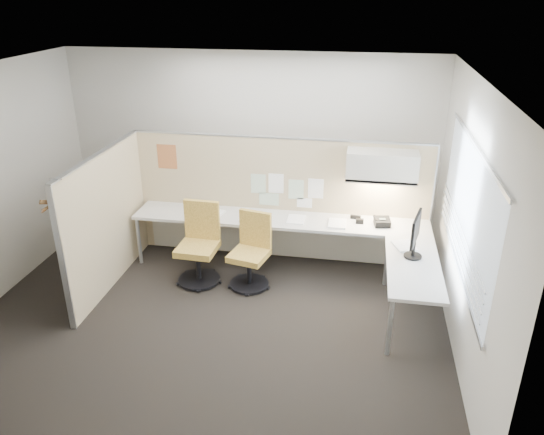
% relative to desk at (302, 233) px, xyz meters
% --- Properties ---
extents(floor, '(5.50, 4.50, 0.01)m').
position_rel_desk_xyz_m(floor, '(-0.93, -1.13, -0.61)').
color(floor, black).
rests_on(floor, ground).
extents(ceiling, '(5.50, 4.50, 0.01)m').
position_rel_desk_xyz_m(ceiling, '(-0.93, -1.13, 2.20)').
color(ceiling, white).
rests_on(ceiling, wall_back).
extents(wall_back, '(5.50, 0.02, 2.80)m').
position_rel_desk_xyz_m(wall_back, '(-0.93, 1.12, 0.80)').
color(wall_back, beige).
rests_on(wall_back, ground).
extents(wall_front, '(5.50, 0.02, 2.80)m').
position_rel_desk_xyz_m(wall_front, '(-0.93, -3.38, 0.80)').
color(wall_front, beige).
rests_on(wall_front, ground).
extents(wall_right, '(0.02, 4.50, 2.80)m').
position_rel_desk_xyz_m(wall_right, '(1.82, -1.13, 0.80)').
color(wall_right, beige).
rests_on(wall_right, ground).
extents(window_pane, '(0.01, 2.80, 1.30)m').
position_rel_desk_xyz_m(window_pane, '(1.79, -1.13, 0.95)').
color(window_pane, '#95A2AD').
rests_on(window_pane, wall_right).
extents(partition_back, '(4.10, 0.06, 1.75)m').
position_rel_desk_xyz_m(partition_back, '(-0.38, 0.47, 0.27)').
color(partition_back, tan).
rests_on(partition_back, floor).
extents(partition_left, '(0.06, 2.20, 1.75)m').
position_rel_desk_xyz_m(partition_left, '(-2.43, -0.63, 0.27)').
color(partition_left, tan).
rests_on(partition_left, floor).
extents(desk, '(4.00, 2.07, 0.73)m').
position_rel_desk_xyz_m(desk, '(0.00, 0.00, 0.00)').
color(desk, beige).
rests_on(desk, floor).
extents(overhead_bin, '(0.90, 0.36, 0.38)m').
position_rel_desk_xyz_m(overhead_bin, '(0.97, 0.26, 0.91)').
color(overhead_bin, beige).
rests_on(overhead_bin, partition_back).
extents(task_light_strip, '(0.60, 0.06, 0.02)m').
position_rel_desk_xyz_m(task_light_strip, '(0.97, 0.26, 0.70)').
color(task_light_strip, '#FFEABF').
rests_on(task_light_strip, overhead_bin).
extents(pinned_papers, '(1.01, 0.00, 0.47)m').
position_rel_desk_xyz_m(pinned_papers, '(-0.30, 0.44, 0.43)').
color(pinned_papers, '#8CBF8C').
rests_on(pinned_papers, partition_back).
extents(poster, '(0.28, 0.00, 0.35)m').
position_rel_desk_xyz_m(poster, '(-1.98, 0.44, 0.82)').
color(poster, orange).
rests_on(poster, partition_back).
extents(chair_left, '(0.56, 0.56, 1.05)m').
position_rel_desk_xyz_m(chair_left, '(-1.31, -0.39, -0.11)').
color(chair_left, black).
rests_on(chair_left, floor).
extents(chair_right, '(0.54, 0.56, 0.97)m').
position_rel_desk_xyz_m(chair_right, '(-0.62, -0.39, -0.15)').
color(chair_right, black).
rests_on(chair_right, floor).
extents(monitor, '(0.21, 0.49, 0.52)m').
position_rel_desk_xyz_m(monitor, '(1.37, -0.68, 0.43)').
color(monitor, black).
rests_on(monitor, desk).
extents(phone, '(0.24, 0.22, 0.12)m').
position_rel_desk_xyz_m(phone, '(1.03, 0.14, 0.18)').
color(phone, black).
rests_on(phone, desk).
extents(stapler, '(0.14, 0.06, 0.05)m').
position_rel_desk_xyz_m(stapler, '(0.68, 0.30, 0.15)').
color(stapler, black).
rests_on(stapler, desk).
extents(tape_dispenser, '(0.10, 0.06, 0.06)m').
position_rel_desk_xyz_m(tape_dispenser, '(0.74, 0.17, 0.16)').
color(tape_dispenser, black).
rests_on(tape_dispenser, desk).
extents(coat_hook, '(0.18, 0.47, 1.40)m').
position_rel_desk_xyz_m(coat_hook, '(-2.51, -1.57, 0.81)').
color(coat_hook, silver).
rests_on(coat_hook, partition_left).
extents(paper_stack_0, '(0.30, 0.35, 0.02)m').
position_rel_desk_xyz_m(paper_stack_0, '(-1.25, 0.13, 0.14)').
color(paper_stack_0, white).
rests_on(paper_stack_0, desk).
extents(paper_stack_1, '(0.24, 0.30, 0.03)m').
position_rel_desk_xyz_m(paper_stack_1, '(-0.73, 0.07, 0.14)').
color(paper_stack_1, white).
rests_on(paper_stack_1, desk).
extents(paper_stack_2, '(0.23, 0.30, 0.02)m').
position_rel_desk_xyz_m(paper_stack_2, '(-0.10, 0.13, 0.14)').
color(paper_stack_2, white).
rests_on(paper_stack_2, desk).
extents(paper_stack_3, '(0.23, 0.30, 0.03)m').
position_rel_desk_xyz_m(paper_stack_3, '(0.45, 0.08, 0.14)').
color(paper_stack_3, white).
rests_on(paper_stack_3, desk).
extents(paper_stack_4, '(0.32, 0.36, 0.02)m').
position_rel_desk_xyz_m(paper_stack_4, '(1.29, -0.43, 0.14)').
color(paper_stack_4, white).
rests_on(paper_stack_4, desk).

